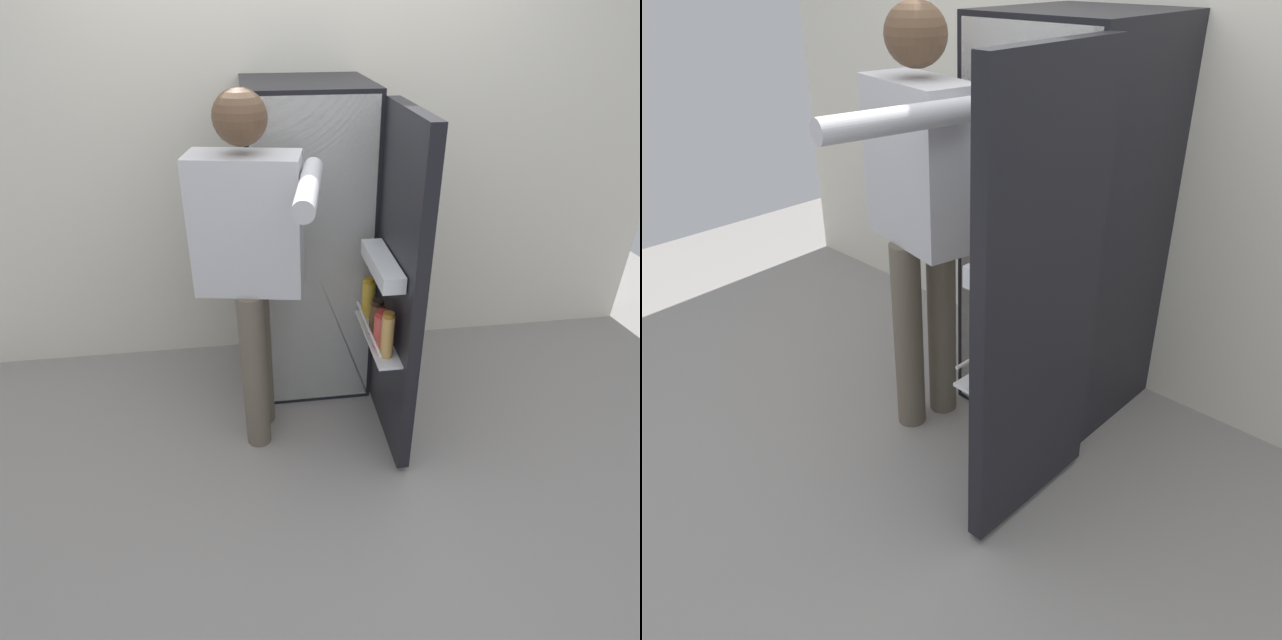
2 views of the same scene
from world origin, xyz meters
The scene contains 4 objects.
ground_plane centered at (0.00, 0.00, 0.00)m, with size 6.17×6.17×0.00m, color gray.
kitchen_wall centered at (0.00, 0.94, 1.27)m, with size 4.40×0.10×2.53m, color silver.
refrigerator centered at (0.03, 0.51, 0.81)m, with size 0.67×1.24×1.62m.
person centered at (-0.30, 0.06, 1.01)m, with size 0.57×0.82×1.66m.
Camera 2 is at (1.38, -1.52, 1.78)m, focal length 36.28 mm.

